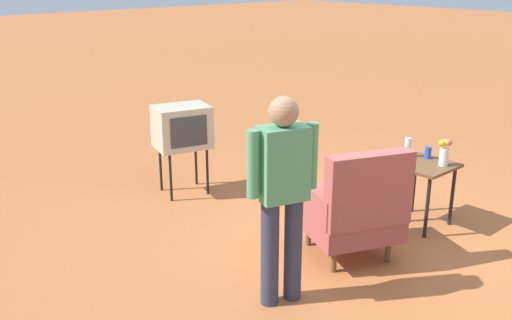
# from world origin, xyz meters

# --- Properties ---
(ground_plane) EXTENTS (60.00, 60.00, 0.00)m
(ground_plane) POSITION_xyz_m (0.00, 0.00, 0.00)
(ground_plane) COLOR #AD6033
(armchair) EXTENTS (1.00, 1.01, 1.06)m
(armchair) POSITION_xyz_m (0.31, 0.03, 0.50)
(armchair) COLOR brown
(armchair) RESTS_ON ground
(side_table) EXTENTS (0.56, 0.56, 0.66)m
(side_table) POSITION_xyz_m (-0.77, -0.00, 0.56)
(side_table) COLOR black
(side_table) RESTS_ON ground
(tv_on_stand) EXTENTS (0.69, 0.58, 1.03)m
(tv_on_stand) POSITION_xyz_m (0.53, -2.30, 0.78)
(tv_on_stand) COLOR black
(tv_on_stand) RESTS_ON ground
(person_standing) EXTENTS (0.55, 0.32, 1.64)m
(person_standing) POSITION_xyz_m (1.27, 0.10, 0.94)
(person_standing) COLOR #2D3347
(person_standing) RESTS_ON ground
(bottle_short_clear) EXTENTS (0.06, 0.06, 0.20)m
(bottle_short_clear) POSITION_xyz_m (-0.82, -0.23, 0.76)
(bottle_short_clear) COLOR silver
(bottle_short_clear) RESTS_ON side_table
(soda_can_blue) EXTENTS (0.07, 0.07, 0.12)m
(soda_can_blue) POSITION_xyz_m (-0.94, -0.06, 0.72)
(soda_can_blue) COLOR blue
(soda_can_blue) RESTS_ON side_table
(flower_vase) EXTENTS (0.15, 0.10, 0.27)m
(flower_vase) POSITION_xyz_m (-0.86, 0.16, 0.80)
(flower_vase) COLOR silver
(flower_vase) RESTS_ON side_table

